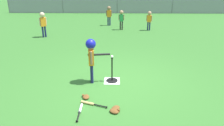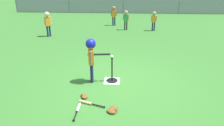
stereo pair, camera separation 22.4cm
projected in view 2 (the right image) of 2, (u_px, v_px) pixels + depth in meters
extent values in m
plane|color=#336B28|center=(118.00, 83.00, 6.22)|extent=(60.00, 60.00, 0.00)
cube|color=white|center=(112.00, 81.00, 6.32)|extent=(0.44, 0.44, 0.01)
cylinder|color=black|center=(112.00, 80.00, 6.31)|extent=(0.32, 0.32, 0.03)
cylinder|color=black|center=(112.00, 69.00, 6.18)|extent=(0.04, 0.04, 0.68)
cylinder|color=black|center=(112.00, 58.00, 6.05)|extent=(0.06, 0.06, 0.02)
sphere|color=white|center=(112.00, 57.00, 6.03)|extent=(0.07, 0.07, 0.07)
cylinder|color=#191E4C|center=(92.00, 72.00, 6.24)|extent=(0.08, 0.08, 0.54)
cylinder|color=#191E4C|center=(92.00, 74.00, 6.13)|extent=(0.08, 0.08, 0.54)
cube|color=orange|center=(91.00, 57.00, 6.00)|extent=(0.17, 0.25, 0.42)
cylinder|color=#8C6647|center=(91.00, 54.00, 6.13)|extent=(0.06, 0.06, 0.36)
cylinder|color=#8C6647|center=(91.00, 58.00, 5.85)|extent=(0.06, 0.06, 0.36)
sphere|color=#8C6647|center=(91.00, 45.00, 5.87)|extent=(0.24, 0.24, 0.24)
sphere|color=#141999|center=(91.00, 44.00, 5.86)|extent=(0.27, 0.27, 0.27)
cylinder|color=black|center=(99.00, 54.00, 5.99)|extent=(0.60, 0.13, 0.06)
cylinder|color=#191E4C|center=(115.00, 21.00, 12.64)|extent=(0.07, 0.07, 0.48)
cylinder|color=#191E4C|center=(113.00, 21.00, 12.64)|extent=(0.07, 0.07, 0.48)
cube|color=orange|center=(114.00, 14.00, 12.47)|extent=(0.22, 0.14, 0.37)
cylinder|color=#8C6647|center=(116.00, 13.00, 12.46)|extent=(0.05, 0.05, 0.32)
cylinder|color=#8C6647|center=(111.00, 13.00, 12.46)|extent=(0.05, 0.05, 0.32)
sphere|color=#8C6647|center=(114.00, 8.00, 12.36)|extent=(0.21, 0.21, 0.21)
cylinder|color=#191E4C|center=(154.00, 27.00, 11.51)|extent=(0.07, 0.07, 0.44)
cylinder|color=#191E4C|center=(152.00, 26.00, 11.54)|extent=(0.07, 0.07, 0.44)
cube|color=orange|center=(154.00, 19.00, 11.37)|extent=(0.22, 0.17, 0.34)
cylinder|color=tan|center=(156.00, 19.00, 11.32)|extent=(0.05, 0.05, 0.29)
cylinder|color=tan|center=(152.00, 18.00, 11.40)|extent=(0.05, 0.05, 0.29)
sphere|color=tan|center=(154.00, 13.00, 11.27)|extent=(0.20, 0.20, 0.20)
cylinder|color=#191E4C|center=(50.00, 31.00, 10.53)|extent=(0.08, 0.08, 0.52)
cylinder|color=#191E4C|center=(48.00, 31.00, 10.47)|extent=(0.08, 0.08, 0.52)
cube|color=orange|center=(48.00, 21.00, 10.33)|extent=(0.27, 0.25, 0.40)
cylinder|color=beige|center=(51.00, 20.00, 10.39)|extent=(0.06, 0.06, 0.35)
cylinder|color=beige|center=(44.00, 21.00, 10.24)|extent=(0.06, 0.06, 0.35)
sphere|color=beige|center=(47.00, 14.00, 10.20)|extent=(0.23, 0.23, 0.23)
cylinder|color=#262626|center=(127.00, 26.00, 11.68)|extent=(0.07, 0.07, 0.45)
cylinder|color=#262626|center=(125.00, 26.00, 11.69)|extent=(0.07, 0.07, 0.45)
cube|color=green|center=(126.00, 18.00, 11.53)|extent=(0.21, 0.13, 0.35)
cylinder|color=tan|center=(128.00, 18.00, 11.51)|extent=(0.05, 0.05, 0.30)
cylinder|color=tan|center=(124.00, 17.00, 11.54)|extent=(0.05, 0.05, 0.30)
sphere|color=tan|center=(126.00, 12.00, 11.42)|extent=(0.20, 0.20, 0.20)
cylinder|color=silver|center=(78.00, 107.00, 5.04)|extent=(0.07, 0.32, 0.06)
cylinder|color=black|center=(75.00, 116.00, 4.75)|extent=(0.03, 0.32, 0.03)
cylinder|color=black|center=(74.00, 120.00, 4.60)|extent=(0.05, 0.02, 0.05)
cylinder|color=#DBB266|center=(86.00, 102.00, 5.23)|extent=(0.33, 0.17, 0.06)
cylinder|color=black|center=(98.00, 105.00, 5.11)|extent=(0.32, 0.14, 0.03)
cylinder|color=black|center=(104.00, 107.00, 5.05)|extent=(0.03, 0.05, 0.05)
ellipsoid|color=brown|center=(113.00, 108.00, 5.00)|extent=(0.26, 0.27, 0.07)
cube|color=brown|center=(114.00, 111.00, 4.91)|extent=(0.06, 0.06, 0.06)
ellipsoid|color=brown|center=(111.00, 111.00, 4.89)|extent=(0.27, 0.25, 0.07)
cube|color=brown|center=(116.00, 111.00, 4.91)|extent=(0.06, 0.06, 0.06)
ellipsoid|color=brown|center=(85.00, 96.00, 5.47)|extent=(0.19, 0.24, 0.07)
cube|color=brown|center=(82.00, 95.00, 5.53)|extent=(0.05, 0.06, 0.06)
cylinder|color=slate|center=(16.00, 4.00, 16.58)|extent=(0.06, 0.06, 1.15)
cylinder|color=slate|center=(69.00, 5.00, 16.37)|extent=(0.06, 0.06, 1.15)
cylinder|color=slate|center=(123.00, 5.00, 16.16)|extent=(0.06, 0.06, 1.15)
cylinder|color=slate|center=(179.00, 6.00, 15.94)|extent=(0.06, 0.06, 1.15)
cube|color=gray|center=(123.00, 5.00, 16.16)|extent=(16.00, 0.01, 1.15)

